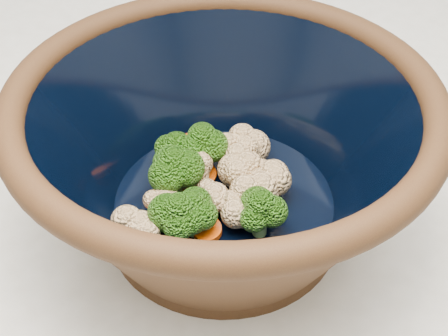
{
  "coord_description": "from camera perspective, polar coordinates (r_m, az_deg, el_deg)",
  "views": [
    {
      "loc": [
        0.03,
        -0.34,
        1.32
      ],
      "look_at": [
        -0.03,
        0.05,
        0.97
      ],
      "focal_mm": 50.0,
      "sensor_mm": 36.0,
      "label": 1
    }
  ],
  "objects": [
    {
      "name": "vegetable_pile",
      "position": [
        0.54,
        -1.48,
        -1.35
      ],
      "size": [
        0.13,
        0.16,
        0.05
      ],
      "color": "#608442",
      "rests_on": "mixing_bowl"
    },
    {
      "name": "mixing_bowl",
      "position": [
        0.52,
        -0.0,
        1.22
      ],
      "size": [
        0.35,
        0.35,
        0.15
      ],
      "rotation": [
        0.0,
        0.0,
        -0.05
      ],
      "color": "black",
      "rests_on": "counter"
    }
  ]
}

